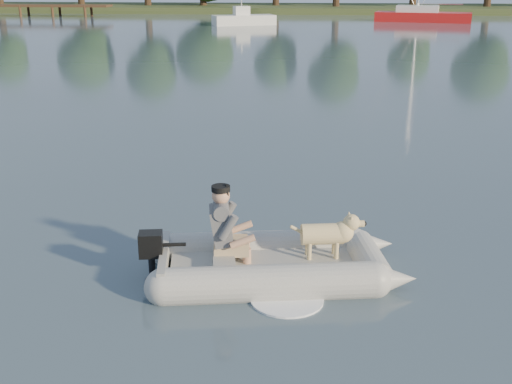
# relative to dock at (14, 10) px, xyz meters

# --- Properties ---
(water) EXTENTS (160.00, 160.00, 0.00)m
(water) POSITION_rel_dock_xyz_m (26.00, -52.00, -0.52)
(water) COLOR slate
(water) RESTS_ON ground
(shore_bank) EXTENTS (160.00, 12.00, 0.70)m
(shore_bank) POSITION_rel_dock_xyz_m (26.00, 10.00, -0.27)
(shore_bank) COLOR #47512D
(shore_bank) RESTS_ON water
(dock) EXTENTS (18.00, 2.00, 1.04)m
(dock) POSITION_rel_dock_xyz_m (0.00, 0.00, 0.00)
(dock) COLOR #4C331E
(dock) RESTS_ON water
(dinghy) EXTENTS (4.94, 3.79, 1.34)m
(dinghy) POSITION_rel_dock_xyz_m (26.70, -51.36, 0.05)
(dinghy) COLOR #979792
(dinghy) RESTS_ON water
(man) EXTENTS (0.78, 0.70, 1.04)m
(man) POSITION_rel_dock_xyz_m (26.03, -51.42, 0.23)
(man) COLOR #58585C
(man) RESTS_ON dinghy
(dog) EXTENTS (0.94, 0.46, 0.60)m
(dog) POSITION_rel_dock_xyz_m (27.31, -51.21, -0.02)
(dog) COLOR #D4C27A
(dog) RESTS_ON dinghy
(outboard_motor) EXTENTS (0.44, 0.34, 0.76)m
(outboard_motor) POSITION_rel_dock_xyz_m (25.12, -51.61, -0.22)
(outboard_motor) COLOR black
(outboard_motor) RESTS_ON dinghy
(motorboat) EXTENTS (5.20, 3.51, 2.05)m
(motorboat) POSITION_rel_dock_xyz_m (22.10, -8.78, 0.41)
(motorboat) COLOR white
(motorboat) RESTS_ON water
(sailboat) EXTENTS (7.90, 3.91, 10.42)m
(sailboat) POSITION_rel_dock_xyz_m (36.23, -4.08, -0.06)
(sailboat) COLOR red
(sailboat) RESTS_ON water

